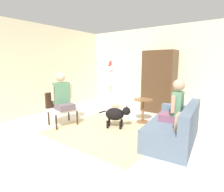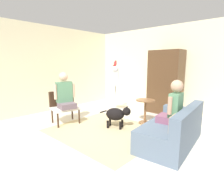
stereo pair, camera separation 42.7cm
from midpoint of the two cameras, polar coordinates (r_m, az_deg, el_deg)
The scene contains 13 objects.
ground_plane at distance 4.24m, azimuth 1.69°, elevation -11.72°, with size 6.84×6.84×0.00m, color beige.
back_wall at distance 6.40m, azimuth 19.07°, elevation 8.04°, with size 6.30×0.12×2.78m, color beige.
left_wall at distance 6.37m, azimuth -16.80°, elevation 8.16°, with size 0.12×6.26×2.78m, color beige.
area_rug at distance 4.36m, azimuth 0.99°, elevation -10.99°, with size 2.45×2.14×0.01m, color #C6B284.
couch at distance 3.87m, azimuth 21.89°, elevation -10.10°, with size 1.01×1.78×0.79m.
armchair at distance 4.96m, azimuth -12.73°, elevation -2.53°, with size 0.70×0.78×0.85m.
person_on_couch at distance 3.72m, azimuth 22.01°, elevation -2.79°, with size 0.46×0.51×0.85m.
person_on_armchair at distance 4.77m, azimuth -12.24°, elevation 0.80°, with size 0.52×0.55×0.92m.
round_end_table at distance 4.89m, azimuth 12.96°, elevation -4.04°, with size 0.49×0.49×0.64m.
dog at distance 4.46m, azimuth 4.28°, elevation -5.79°, with size 0.74×0.48×0.57m.
bird_cage_stand at distance 5.75m, azimuth 3.24°, elevation 3.22°, with size 0.47×0.47×1.49m.
parrot at distance 5.71m, azimuth 3.19°, elevation 10.27°, with size 0.17×0.10×0.18m.
armoire_cabinet at distance 6.00m, azimuth 18.48°, elevation 4.11°, with size 1.00×0.56×1.98m, color #4C331E.
Camera 2 is at (2.72, -2.84, 1.60)m, focal length 28.89 mm.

